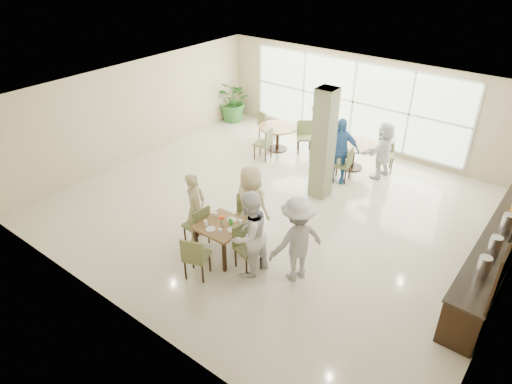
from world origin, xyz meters
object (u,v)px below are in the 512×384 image
Objects in this scene: potted_plant at (234,101)px; adult_a at (339,150)px; round_table_right at (354,149)px; teen_far at (251,203)px; adult_b at (383,150)px; teen_left at (196,207)px; round_table_left at (278,131)px; teen_right at (249,234)px; main_table at (222,229)px; adult_standing at (321,118)px; teen_standing at (297,239)px; buffet_counter at (497,254)px.

adult_a reaches higher than potted_plant.
potted_plant is (-4.98, 0.71, 0.14)m from round_table_right.
teen_far reaches higher than adult_b.
round_table_right is 5.26m from teen_left.
potted_plant is 0.92× the size of teen_left.
teen_right is at bearing -59.94° from round_table_left.
teen_left is 0.88× the size of adult_a.
main_table is 5.38m from adult_b.
adult_standing is at bearing 54.68° from round_table_left.
teen_far is 1.58m from teen_standing.
round_table_left is at bearing 161.42° from buffet_counter.
teen_far is 1.17m from teen_right.
teen_right is 0.91m from teen_standing.
adult_standing is at bearing -128.41° from teen_standing.
adult_a is at bearing -31.95° from teen_left.
adult_b reaches higher than round_table_right.
main_table is 6.24m from adult_standing.
main_table is at bearing -114.54° from teen_left.
adult_b is (-0.47, 4.91, -0.09)m from teen_standing.
buffet_counter is 6.03m from teen_left.
adult_standing is at bearing 152.17° from round_table_right.
teen_left is 1.18m from teen_far.
teen_right reaches higher than teen_left.
teen_standing reaches higher than teen_far.
buffet_counter is at bearing -81.64° from teen_left.
round_table_right is 0.66× the size of adult_a.
teen_right is 1.05× the size of adult_standing.
adult_b is (0.82, 0.96, -0.10)m from adult_a.
adult_b is (0.33, 5.35, -0.11)m from teen_right.
teen_right is at bearing 84.54° from adult_standing.
adult_a is (0.21, 3.46, 0.02)m from teen_far.
potted_plant is at bearing 16.59° from teen_left.
adult_a is (1.13, 4.19, 0.10)m from teen_left.
teen_far reaches higher than main_table.
teen_left is (-5.45, -2.57, 0.23)m from buffet_counter.
teen_standing reaches higher than potted_plant.
buffet_counter is 6.86m from adult_standing.
teen_left is 6.00m from adult_standing.
main_table is 0.82m from teen_right.
adult_b reaches higher than main_table.
adult_standing is at bearing -99.97° from adult_b.
buffet_counter reaches higher than round_table_left.
buffet_counter is 4.35m from adult_b.
potted_plant is 0.91× the size of adult_b.
teen_standing reaches higher than round_table_left.
teen_right reaches higher than main_table.
potted_plant is 0.83× the size of teen_far.
adult_a is at bearing 159.50° from buffet_counter.
round_table_left is at bearing -173.02° from round_table_right.
adult_a is 2.42m from adult_standing.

